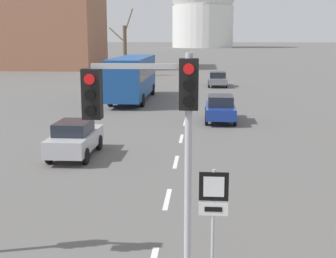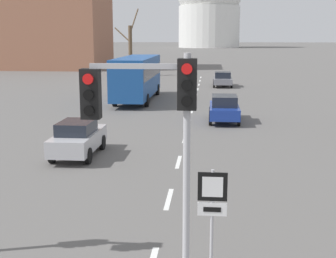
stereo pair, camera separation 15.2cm
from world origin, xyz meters
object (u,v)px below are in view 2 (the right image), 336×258
(sedan_near_left, at_px, (78,138))
(sedan_mid_centre, at_px, (223,79))
(route_sign_post, at_px, (212,207))
(city_bus, at_px, (137,75))
(sedan_near_right, at_px, (224,108))
(traffic_signal_centre_tall, at_px, (153,115))

(sedan_near_left, bearing_deg, sedan_mid_centre, 76.83)
(route_sign_post, xyz_separation_m, city_bus, (-5.94, 28.00, 0.36))
(sedan_near_right, distance_m, city_bus, 11.20)
(sedan_near_left, distance_m, sedan_mid_centre, 30.12)
(sedan_mid_centre, relative_size, city_bus, 0.41)
(route_sign_post, bearing_deg, traffic_signal_centre_tall, -162.29)
(sedan_near_left, height_order, sedan_near_right, sedan_near_right)
(sedan_mid_centre, distance_m, city_bus, 13.53)
(sedan_near_right, bearing_deg, sedan_mid_centre, 88.97)
(city_bus, bearing_deg, sedan_mid_centre, 58.35)
(traffic_signal_centre_tall, height_order, city_bus, traffic_signal_centre_tall)
(sedan_near_left, xyz_separation_m, sedan_near_right, (6.50, 8.96, 0.02))
(route_sign_post, bearing_deg, sedan_near_left, 119.48)
(route_sign_post, relative_size, sedan_near_left, 0.62)
(sedan_near_right, bearing_deg, city_bus, 127.02)
(sedan_near_right, relative_size, city_bus, 0.40)
(sedan_near_right, xyz_separation_m, sedan_mid_centre, (0.37, 20.36, -0.05))
(traffic_signal_centre_tall, relative_size, sedan_near_left, 1.20)
(sedan_near_left, distance_m, city_bus, 17.90)
(traffic_signal_centre_tall, bearing_deg, sedan_near_right, 84.36)
(traffic_signal_centre_tall, relative_size, sedan_near_right, 1.13)
(city_bus, bearing_deg, sedan_near_right, -52.98)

